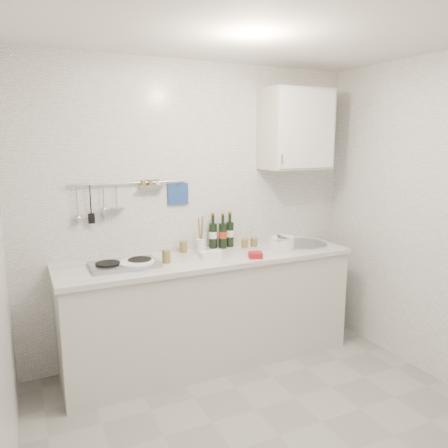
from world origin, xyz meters
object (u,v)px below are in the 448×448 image
Objects in this scene: wine_bottles at (222,230)px; plate_stack_hob at (136,264)px; wall_cabinet at (296,129)px; plate_stack_sink at (281,243)px; utensil_crock at (201,244)px.

plate_stack_hob is at bearing -162.94° from wine_bottles.
wall_cabinet is 2.62× the size of plate_stack_sink.
wine_bottles is at bearing 149.27° from plate_stack_sink.
utensil_crock is (-0.23, -0.07, -0.08)m from wine_bottles.
plate_stack_sink is 0.71m from utensil_crock.
wall_cabinet reaches higher than plate_stack_hob.
wall_cabinet is 2.25× the size of utensil_crock.
wine_bottles is at bearing 17.20° from utensil_crock.
plate_stack_hob is 0.64m from utensil_crock.
plate_stack_hob is at bearing -162.99° from utensil_crock.
utensil_crock is at bearing 163.87° from plate_stack_sink.
plate_stack_sink is 0.53m from wine_bottles.
plate_stack_hob is 1.29m from plate_stack_sink.
plate_stack_sink reaches higher than plate_stack_hob.
wall_cabinet is 2.37× the size of plate_stack_hob.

